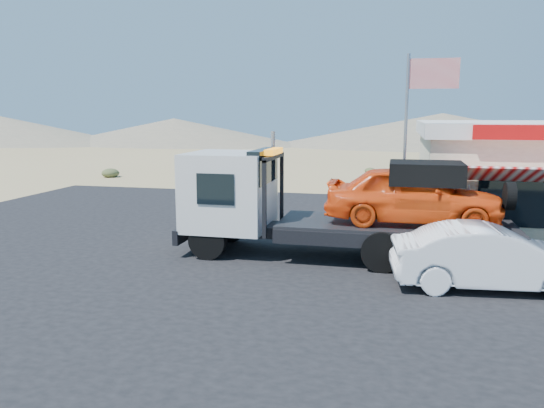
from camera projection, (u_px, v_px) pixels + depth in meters
The scene contains 7 objects.
ground at pixel (216, 279), 13.77m from camera, with size 120.00×120.00×0.00m, color #9D8859.
asphalt_lot at pixel (310, 253), 16.20m from camera, with size 32.00×24.00×0.02m, color black.
tow_truck at pixel (335, 200), 15.53m from camera, with size 9.53×2.83×3.19m.
white_sedan at pixel (491, 257), 12.82m from camera, with size 1.64×4.70×1.55m, color silver.
flagpole at pixel (413, 129), 16.34m from camera, with size 1.55×0.10×6.00m.
desert_scrub at pixel (9, 197), 25.43m from camera, with size 23.68×32.46×0.62m.
distant_hills at pixel (284, 131), 68.55m from camera, with size 126.00×48.00×4.20m.
Camera 1 is at (4.44, -12.56, 4.26)m, focal length 35.00 mm.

